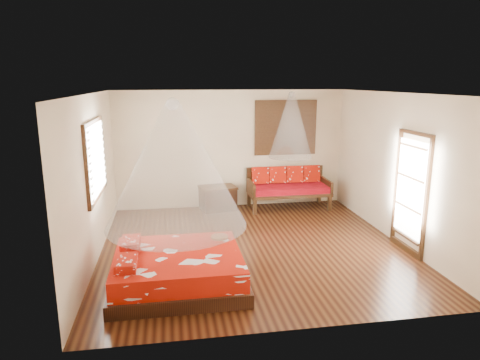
# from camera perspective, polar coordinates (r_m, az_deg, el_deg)

# --- Properties ---
(room) EXTENTS (5.54, 5.54, 2.84)m
(room) POSITION_cam_1_polar(r_m,az_deg,el_deg) (7.63, 1.79, 0.92)
(room) COLOR black
(room) RESTS_ON ground
(bed) EXTENTS (1.97, 1.78, 0.63)m
(bed) POSITION_cam_1_polar(r_m,az_deg,el_deg) (6.61, -8.34, -11.71)
(bed) COLOR black
(bed) RESTS_ON floor
(daybed) EXTENTS (1.93, 0.86, 0.97)m
(daybed) POSITION_cam_1_polar(r_m,az_deg,el_deg) (10.39, 6.40, -0.80)
(daybed) COLOR black
(daybed) RESTS_ON floor
(storage_chest) EXTENTS (0.93, 0.76, 0.57)m
(storage_chest) POSITION_cam_1_polar(r_m,az_deg,el_deg) (10.19, -2.98, -2.39)
(storage_chest) COLOR black
(storage_chest) RESTS_ON floor
(shutter_panel) EXTENTS (1.52, 0.06, 1.32)m
(shutter_panel) POSITION_cam_1_polar(r_m,az_deg,el_deg) (10.46, 6.10, 6.97)
(shutter_panel) COLOR black
(shutter_panel) RESTS_ON wall_back
(window_left) EXTENTS (0.10, 1.74, 1.34)m
(window_left) POSITION_cam_1_polar(r_m,az_deg,el_deg) (7.73, -18.64, 2.66)
(window_left) COLOR black
(window_left) RESTS_ON wall_left
(glazed_door) EXTENTS (0.08, 1.02, 2.16)m
(glazed_door) POSITION_cam_1_polar(r_m,az_deg,el_deg) (8.14, 21.77, -1.64)
(glazed_door) COLOR black
(glazed_door) RESTS_ON floor
(wine_tray) EXTENTS (0.29, 0.29, 0.23)m
(wine_tray) POSITION_cam_1_polar(r_m,az_deg,el_deg) (7.04, -2.76, -7.25)
(wine_tray) COLOR brown
(wine_tray) RESTS_ON bed
(mosquito_net_main) EXTENTS (2.04, 2.04, 1.80)m
(mosquito_net_main) POSITION_cam_1_polar(r_m,az_deg,el_deg) (6.12, -8.69, 2.03)
(mosquito_net_main) COLOR white
(mosquito_net_main) RESTS_ON ceiling
(mosquito_net_daybed) EXTENTS (1.01, 1.01, 1.50)m
(mosquito_net_daybed) POSITION_cam_1_polar(r_m,az_deg,el_deg) (10.01, 6.83, 7.24)
(mosquito_net_daybed) COLOR white
(mosquito_net_daybed) RESTS_ON ceiling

